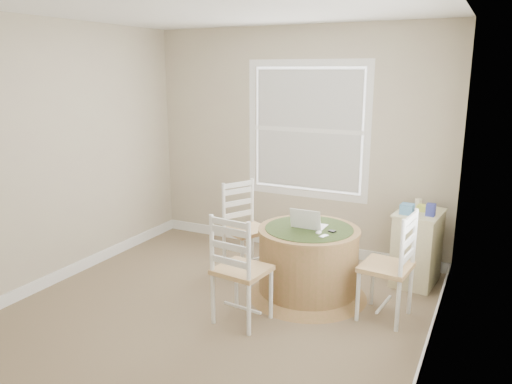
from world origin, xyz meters
The scene contains 14 objects.
room centered at (0.17, 0.16, 1.30)m, with size 3.64×3.64×2.64m.
round_table centered at (0.61, 0.64, 0.37)m, with size 1.13×1.13×0.68m.
chair_left centered at (-0.17, 0.90, 0.47)m, with size 0.42×0.40×0.95m, color white, non-canonical shape.
chair_near centered at (0.28, -0.08, 0.47)m, with size 0.42×0.40×0.95m, color white, non-canonical shape.
chair_right centered at (1.36, 0.53, 0.47)m, with size 0.42×0.40×0.95m, color white, non-canonical shape.
laptop centered at (0.60, 0.67, 0.71)m, with size 0.30×0.26×0.21m.
mouse centered at (0.74, 0.55, 0.68)m, with size 0.05×0.09×0.03m, color white.
phone centered at (0.81, 0.47, 0.68)m, with size 0.04×0.09×0.02m, color #B7BABF.
keys centered at (0.84, 0.62, 0.68)m, with size 0.06×0.05×0.03m, color black.
corner_chest centered at (1.48, 1.41, 0.38)m, with size 0.47×0.60×0.75m.
tissue_box centered at (1.39, 1.28, 0.80)m, with size 0.12×0.12×0.10m, color #538DBD.
box_yellow centered at (1.53, 1.45, 0.78)m, with size 0.15×0.10×0.06m, color #D5DF4E.
box_blue centered at (1.60, 1.31, 0.81)m, with size 0.08×0.08×0.12m, color #303690.
cup_cream centered at (1.45, 1.56, 0.80)m, with size 0.07×0.07×0.09m, color beige.
Camera 1 is at (2.13, -3.55, 2.12)m, focal length 35.00 mm.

